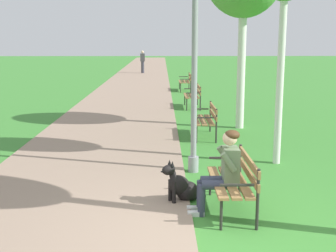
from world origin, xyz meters
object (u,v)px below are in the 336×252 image
object	(u,v)px
park_bench_mid	(206,118)
person_seated_on_near_bench	(223,169)
park_bench_furthest	(186,80)
lamp_post_near	(195,56)
park_bench_near	(236,178)
dog_black	(182,186)
pedestrian_distant	(143,62)
park_bench_far	(194,94)

from	to	relation	value
park_bench_mid	person_seated_on_near_bench	xyz separation A→B (m)	(-0.27, -5.21, 0.17)
park_bench_furthest	lamp_post_near	distance (m)	13.72
park_bench_near	park_bench_mid	world-z (taller)	same
park_bench_near	dog_black	size ratio (longest dim) A/B	1.97
person_seated_on_near_bench	park_bench_near	bearing A→B (deg)	25.66
pedestrian_distant	park_bench_mid	bearing A→B (deg)	-83.26
park_bench_furthest	person_seated_on_near_bench	distance (m)	15.71
park_bench_far	dog_black	bearing A→B (deg)	-95.11
park_bench_mid	dog_black	world-z (taller)	park_bench_mid
park_bench_furthest	dog_black	world-z (taller)	park_bench_furthest
park_bench_far	dog_black	size ratio (longest dim) A/B	1.97
park_bench_mid	dog_black	xyz separation A→B (m)	(-0.84, -4.74, -0.25)
park_bench_mid	park_bench_far	world-z (taller)	same
park_bench_mid	lamp_post_near	distance (m)	3.58
person_seated_on_near_bench	pedestrian_distant	world-z (taller)	pedestrian_distant
park_bench_far	lamp_post_near	bearing A→B (deg)	-94.08
park_bench_near	dog_black	bearing A→B (deg)	154.78
person_seated_on_near_bench	park_bench_furthest	bearing A→B (deg)	88.86
park_bench_mid	park_bench_far	xyz separation A→B (m)	(0.03, 5.02, 0.00)
park_bench_mid	park_bench_far	size ratio (longest dim) A/B	1.00
park_bench_mid	lamp_post_near	bearing A→B (deg)	-99.95
person_seated_on_near_bench	lamp_post_near	distance (m)	2.62
park_bench_far	park_bench_near	bearing A→B (deg)	-90.54
park_bench_mid	pedestrian_distant	distance (m)	21.54
person_seated_on_near_bench	lamp_post_near	world-z (taller)	lamp_post_near
pedestrian_distant	person_seated_on_near_bench	bearing A→B (deg)	-85.15
park_bench_mid	lamp_post_near	size ratio (longest dim) A/B	0.35
park_bench_far	pedestrian_distant	distance (m)	16.57
lamp_post_near	person_seated_on_near_bench	bearing A→B (deg)	-82.53
park_bench_near	park_bench_furthest	xyz separation A→B (m)	(0.10, 15.60, 0.00)
park_bench_mid	park_bench_far	distance (m)	5.02
person_seated_on_near_bench	pedestrian_distant	bearing A→B (deg)	94.85
park_bench_mid	park_bench_furthest	bearing A→B (deg)	89.76
park_bench_mid	park_bench_furthest	xyz separation A→B (m)	(0.04, 10.49, 0.00)
park_bench_furthest	person_seated_on_near_bench	xyz separation A→B (m)	(-0.31, -15.70, 0.17)
park_bench_furthest	person_seated_on_near_bench	size ratio (longest dim) A/B	1.20
park_bench_mid	park_bench_furthest	world-z (taller)	same
park_bench_near	park_bench_furthest	world-z (taller)	same
park_bench_far	park_bench_furthest	world-z (taller)	same
park_bench_near	park_bench_mid	xyz separation A→B (m)	(0.06, 5.11, 0.00)
park_bench_near	park_bench_far	distance (m)	10.13
park_bench_furthest	dog_black	xyz separation A→B (m)	(-0.88, -15.24, -0.25)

